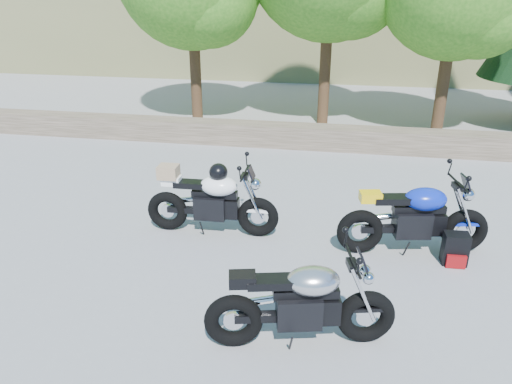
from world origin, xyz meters
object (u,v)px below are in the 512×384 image
white_bike (211,199)px  backpack (455,249)px  silver_bike (302,304)px  blue_bike (415,219)px

white_bike → backpack: (3.42, -0.30, -0.33)m
silver_bike → blue_bike: size_ratio=0.94×
white_bike → backpack: bearing=-6.3°
silver_bike → white_bike: white_bike is taller
silver_bike → blue_bike: blue_bike is taller
white_bike → backpack: white_bike is taller
silver_bike → white_bike: size_ratio=0.98×
backpack → blue_bike: bearing=155.1°
white_bike → backpack: size_ratio=4.57×
silver_bike → backpack: size_ratio=4.49×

